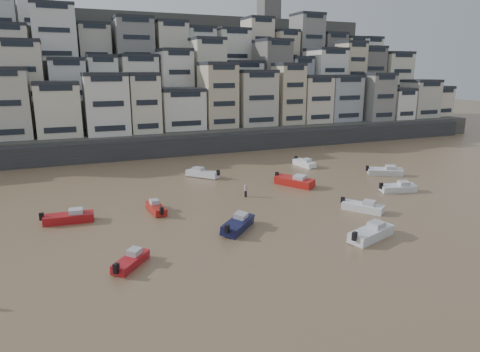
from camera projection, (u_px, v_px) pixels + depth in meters
name	position (u px, v px, depth m)	size (l,w,h in m)	color
harbor_wall	(186.00, 146.00, 82.70)	(140.00, 3.00, 3.50)	#38383A
hillside	(161.00, 81.00, 117.42)	(141.04, 66.00, 50.00)	#4C4C47
boat_a	(371.00, 231.00, 41.30)	(6.03, 1.97, 1.64)	silver
boat_b	(363.00, 205.00, 49.49)	(5.14, 1.68, 1.40)	silver
boat_c	(238.00, 223.00, 43.64)	(5.76, 1.89, 1.57)	#12153A
boat_d	(398.00, 187.00, 57.38)	(5.28, 1.73, 1.44)	silver
boat_e	(294.00, 180.00, 60.42)	(6.32, 2.07, 1.72)	#AD1915
boat_f	(156.00, 207.00, 49.25)	(4.69, 1.54, 1.28)	#AC1B15
boat_g	(385.00, 170.00, 66.49)	(5.76, 1.88, 1.57)	silver
boat_h	(203.00, 172.00, 65.40)	(5.77, 1.89, 1.57)	silver
boat_i	(304.00, 162.00, 72.85)	(5.28, 1.73, 1.44)	white
boat_j	(131.00, 259.00, 35.54)	(4.52, 1.48, 1.23)	#B0151C
boat_k	(69.00, 216.00, 45.80)	(5.59, 1.83, 1.53)	#A51417
person_pink	(246.00, 190.00, 55.14)	(0.44, 0.44, 1.74)	#C48B99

